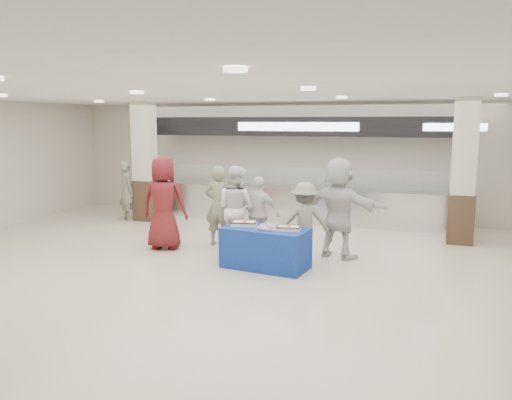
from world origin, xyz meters
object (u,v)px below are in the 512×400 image
at_px(sheet_cake_right, 289,228).
at_px(soldier_bg, 127,191).
at_px(chef_short, 259,213).
at_px(civilian_white, 339,208).
at_px(display_table, 265,248).
at_px(sheet_cake_left, 244,223).
at_px(chef_tall, 236,208).
at_px(civilian_maroon, 164,203).
at_px(soldier_b, 305,221).
at_px(soldier_a, 219,206).
at_px(cupcake_tray, 267,227).

xyz_separation_m(sheet_cake_right, soldier_bg, (-5.42, 3.06, 0.02)).
height_order(chef_short, civilian_white, civilian_white).
height_order(sheet_cake_right, soldier_bg, soldier_bg).
distance_m(display_table, sheet_cake_right, 0.61).
relative_size(sheet_cake_left, chef_tall, 0.30).
bearing_deg(civilian_maroon, sheet_cake_left, 154.82).
xyz_separation_m(sheet_cake_right, soldier_b, (0.10, 0.78, -0.03)).
bearing_deg(soldier_a, chef_tall, 146.32).
bearing_deg(display_table, civilian_white, 53.35).
bearing_deg(display_table, civilian_maroon, 172.66).
bearing_deg(cupcake_tray, soldier_bg, 148.30).
xyz_separation_m(soldier_b, soldier_bg, (-5.52, 2.28, 0.05)).
relative_size(civilian_maroon, chef_short, 1.26).
relative_size(display_table, cupcake_tray, 3.68).
distance_m(civilian_maroon, soldier_b, 3.02).
bearing_deg(soldier_b, cupcake_tray, 39.79).
distance_m(sheet_cake_right, cupcake_tray, 0.40).
relative_size(sheet_cake_left, civilian_maroon, 0.27).
bearing_deg(civilian_maroon, soldier_b, 172.43).
relative_size(display_table, sheet_cake_right, 3.42).
height_order(sheet_cake_left, cupcake_tray, sheet_cake_left).
relative_size(civilian_maroon, chef_tall, 1.10).
bearing_deg(soldier_a, chef_short, 170.28).
bearing_deg(civilian_white, civilian_maroon, 27.43).
xyz_separation_m(chef_short, soldier_bg, (-4.43, 1.84, 0.04)).
distance_m(cupcake_tray, soldier_a, 2.07).
relative_size(chef_tall, chef_short, 1.14).
bearing_deg(soldier_bg, soldier_a, -167.58).
distance_m(display_table, soldier_bg, 5.86).
xyz_separation_m(sheet_cake_right, chef_short, (-0.99, 1.22, -0.02)).
distance_m(soldier_b, soldier_bg, 5.97).
distance_m(display_table, soldier_b, 1.02).
distance_m(sheet_cake_left, soldier_b, 1.21).
distance_m(display_table, civilian_white, 1.75).
relative_size(sheet_cake_right, civilian_white, 0.23).
height_order(display_table, sheet_cake_right, sheet_cake_right).
xyz_separation_m(soldier_b, civilian_white, (0.59, 0.40, 0.24)).
distance_m(display_table, soldier_a, 2.05).
bearing_deg(civilian_white, soldier_a, 16.04).
xyz_separation_m(sheet_cake_left, sheet_cake_right, (0.90, -0.11, -0.00)).
relative_size(sheet_cake_left, cupcake_tray, 1.26).
height_order(soldier_a, chef_tall, chef_tall).
xyz_separation_m(soldier_a, soldier_b, (2.04, -0.54, -0.11)).
distance_m(cupcake_tray, soldier_b, 0.96).
height_order(civilian_maroon, soldier_b, civilian_maroon).
xyz_separation_m(cupcake_tray, chef_tall, (-1.02, 1.06, 0.11)).
bearing_deg(sheet_cake_left, cupcake_tray, -16.67).
bearing_deg(sheet_cake_right, civilian_maroon, 167.41).
distance_m(soldier_a, soldier_b, 2.12).
height_order(display_table, soldier_b, soldier_b).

